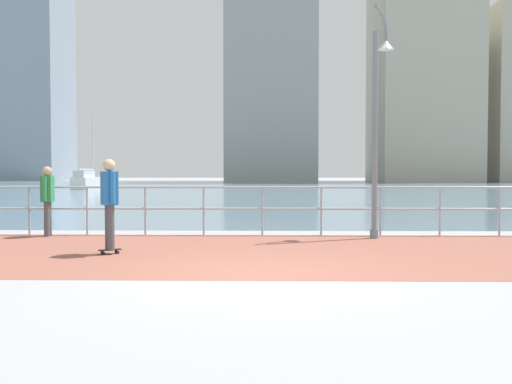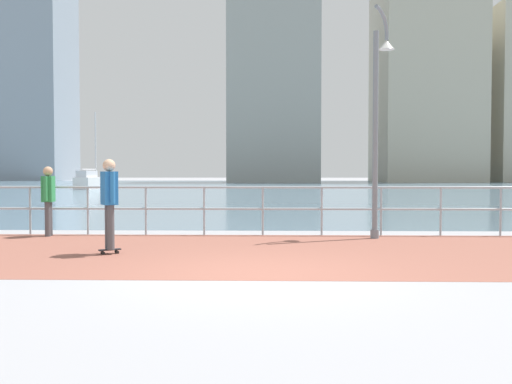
{
  "view_description": "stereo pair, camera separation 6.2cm",
  "coord_description": "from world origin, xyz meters",
  "px_view_note": "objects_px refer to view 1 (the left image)",
  "views": [
    {
      "loc": [
        0.13,
        -8.16,
        1.49
      ],
      "look_at": [
        -0.11,
        3.08,
        1.1
      ],
      "focal_mm": 39.32,
      "sensor_mm": 36.0,
      "label": 1
    },
    {
      "loc": [
        0.19,
        -8.16,
        1.49
      ],
      "look_at": [
        -0.11,
        3.08,
        1.1
      ],
      "focal_mm": 39.32,
      "sensor_mm": 36.0,
      "label": 2
    }
  ],
  "objects_px": {
    "bystander": "(47,195)",
    "skateboarder": "(109,197)",
    "lamppost": "(378,110)",
    "sailboat_ivory": "(92,182)"
  },
  "relations": [
    {
      "from": "skateboarder",
      "to": "bystander",
      "type": "height_order",
      "value": "skateboarder"
    },
    {
      "from": "bystander",
      "to": "sailboat_ivory",
      "type": "distance_m",
      "value": 38.72
    },
    {
      "from": "skateboarder",
      "to": "bystander",
      "type": "bearing_deg",
      "value": 128.69
    },
    {
      "from": "bystander",
      "to": "lamppost",
      "type": "bearing_deg",
      "value": -0.88
    },
    {
      "from": "sailboat_ivory",
      "to": "bystander",
      "type": "bearing_deg",
      "value": -73.97
    },
    {
      "from": "bystander",
      "to": "sailboat_ivory",
      "type": "xyz_separation_m",
      "value": [
        -10.69,
        37.21,
        -0.3
      ]
    },
    {
      "from": "skateboarder",
      "to": "bystander",
      "type": "xyz_separation_m",
      "value": [
        -2.26,
        2.82,
        -0.09
      ]
    },
    {
      "from": "lamppost",
      "to": "bystander",
      "type": "height_order",
      "value": "lamppost"
    },
    {
      "from": "skateboarder",
      "to": "sailboat_ivory",
      "type": "distance_m",
      "value": 42.07
    },
    {
      "from": "bystander",
      "to": "skateboarder",
      "type": "bearing_deg",
      "value": -51.31
    }
  ]
}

